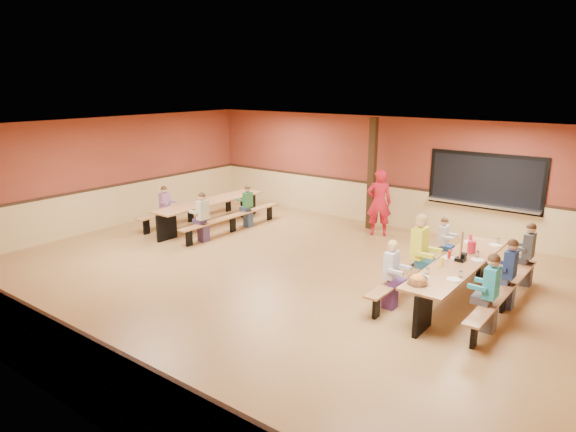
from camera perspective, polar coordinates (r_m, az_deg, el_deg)
The scene contains 23 objects.
ground at distance 10.69m, azimuth -1.40°, elevation -6.71°, with size 12.00×12.00×0.00m, color olive.
room_envelope at distance 10.46m, azimuth -1.43°, elevation -3.19°, with size 12.04×10.04×3.02m.
kitchen_pass_through at distance 13.44m, azimuth 21.03°, elevation 3.38°, with size 2.78×0.28×1.38m.
structural_post at distance 13.96m, azimuth 9.31°, elevation 4.61°, with size 0.18×0.18×3.00m, color black.
cafeteria_table_main at distance 9.89m, azimuth 18.36°, elevation -6.06°, with size 1.91×3.70×0.74m.
cafeteria_table_second at distance 14.29m, azimuth -8.60°, elevation 0.87°, with size 1.91×3.70×0.74m.
seated_child_white_left at distance 9.23m, azimuth 11.37°, elevation -6.45°, with size 0.38×0.31×1.24m, color #BBBBC1, non-canonical shape.
seated_adult_yellow at distance 10.22m, azimuth 14.36°, elevation -3.89°, with size 0.49×0.40×1.45m, color yellow, non-canonical shape.
seated_child_grey_left at distance 11.39m, azimuth 16.83°, elevation -2.99°, with size 0.33×0.27×1.13m, color silver, non-canonical shape.
seated_child_teal_right at distance 8.84m, azimuth 21.57°, elevation -8.03°, with size 0.41×0.33×1.29m, color teal, non-canonical shape.
seated_child_navy_right at distance 9.86m, azimuth 23.38°, elevation -5.99°, with size 0.39×0.32×1.25m, color navy, non-canonical shape.
seated_child_char_right at distance 11.09m, azimuth 25.11°, elevation -3.93°, with size 0.39×0.32×1.25m, color #41454A, non-canonical shape.
seated_child_purple_sec at distance 14.30m, azimuth -13.50°, elevation 0.87°, with size 0.35×0.29×1.17m, color #885680, non-canonical shape.
seated_child_green_sec at distance 14.15m, azimuth -4.48°, elevation 1.05°, with size 0.34×0.28×1.15m, color #2D723E, non-canonical shape.
seated_child_tan_sec at distance 12.97m, azimuth -9.44°, elevation -0.16°, with size 0.38×0.31×1.24m, color #B1AC8E, non-canonical shape.
standing_woman at distance 13.48m, azimuth 10.08°, elevation 1.50°, with size 0.64×0.42×1.75m, color red.
punch_pitcher at distance 10.40m, azimuth 19.72°, elevation -3.26°, with size 0.16×0.16×0.22m, color red.
chip_bowl at distance 8.57m, azimuth 14.19°, elevation -6.90°, with size 0.32×0.32×0.15m, color orange, non-canonical shape.
napkin_dispenser at distance 9.93m, azimuth 18.87°, elevation -4.31°, with size 0.10×0.14×0.13m, color black.
condiment_mustard at distance 9.48m, azimuth 16.70°, elevation -4.91°, with size 0.06×0.06×0.17m, color yellow.
condiment_ketchup at distance 9.89m, azimuth 17.46°, elevation -4.15°, with size 0.06×0.06×0.17m, color #B2140F.
table_paddle at distance 9.84m, azimuth 18.62°, elevation -4.02°, with size 0.16×0.16×0.56m.
place_settings at distance 9.80m, azimuth 18.48°, elevation -4.58°, with size 0.65×3.30×0.11m, color beige, non-canonical shape.
Camera 1 is at (6.24, -7.75, 3.91)m, focal length 32.00 mm.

